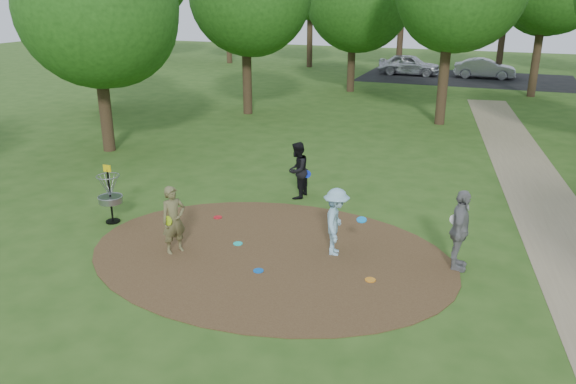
% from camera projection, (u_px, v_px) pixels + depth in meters
% --- Properties ---
extents(ground, '(100.00, 100.00, 0.00)m').
position_uv_depth(ground, '(269.00, 254.00, 12.71)').
color(ground, '#2D5119').
rests_on(ground, ground).
extents(dirt_clearing, '(8.40, 8.40, 0.02)m').
position_uv_depth(dirt_clearing, '(269.00, 254.00, 12.70)').
color(dirt_clearing, '#47301C').
rests_on(dirt_clearing, ground).
extents(parking_lot, '(14.00, 8.00, 0.01)m').
position_uv_depth(parking_lot, '(466.00, 78.00, 38.40)').
color(parking_lot, black).
rests_on(parking_lot, ground).
extents(player_observer_with_disc, '(0.62, 0.69, 1.58)m').
position_uv_depth(player_observer_with_disc, '(174.00, 220.00, 12.56)').
color(player_observer_with_disc, brown).
rests_on(player_observer_with_disc, ground).
extents(player_throwing_with_disc, '(1.07, 1.10, 1.56)m').
position_uv_depth(player_throwing_with_disc, '(336.00, 222.00, 12.47)').
color(player_throwing_with_disc, '#98C9E2').
rests_on(player_throwing_with_disc, ground).
extents(player_walking_with_disc, '(0.73, 0.83, 1.64)m').
position_uv_depth(player_walking_with_disc, '(297.00, 170.00, 15.95)').
color(player_walking_with_disc, black).
rests_on(player_walking_with_disc, ground).
extents(player_waiting_with_disc, '(0.46, 1.04, 1.77)m').
position_uv_depth(player_waiting_with_disc, '(460.00, 230.00, 11.77)').
color(player_waiting_with_disc, gray).
rests_on(player_waiting_with_disc, ground).
extents(disc_ground_cyan, '(0.22, 0.22, 0.02)m').
position_uv_depth(disc_ground_cyan, '(238.00, 244.00, 13.18)').
color(disc_ground_cyan, '#1AD3C3').
rests_on(disc_ground_cyan, dirt_clearing).
extents(disc_ground_blue, '(0.22, 0.22, 0.02)m').
position_uv_depth(disc_ground_blue, '(258.00, 271.00, 11.90)').
color(disc_ground_blue, blue).
rests_on(disc_ground_blue, dirt_clearing).
extents(disc_ground_red, '(0.22, 0.22, 0.02)m').
position_uv_depth(disc_ground_red, '(218.00, 217.00, 14.71)').
color(disc_ground_red, red).
rests_on(disc_ground_red, dirt_clearing).
extents(car_left, '(4.33, 1.88, 1.45)m').
position_uv_depth(car_left, '(409.00, 65.00, 39.66)').
color(car_left, '#B8BBC1').
rests_on(car_left, ground).
extents(car_right, '(4.05, 1.52, 1.32)m').
position_uv_depth(car_right, '(485.00, 68.00, 38.19)').
color(car_right, '#929399').
rests_on(car_right, ground).
extents(disc_ground_orange, '(0.22, 0.22, 0.02)m').
position_uv_depth(disc_ground_orange, '(370.00, 280.00, 11.52)').
color(disc_ground_orange, orange).
rests_on(disc_ground_orange, dirt_clearing).
extents(disc_golf_basket, '(0.63, 0.63, 1.54)m').
position_uv_depth(disc_golf_basket, '(109.00, 190.00, 14.19)').
color(disc_golf_basket, black).
rests_on(disc_golf_basket, ground).
extents(tree_ring, '(36.77, 44.93, 8.51)m').
position_uv_depth(tree_ring, '(420.00, 7.00, 19.63)').
color(tree_ring, '#332316').
rests_on(tree_ring, ground).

